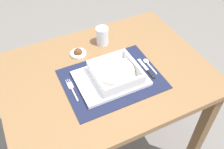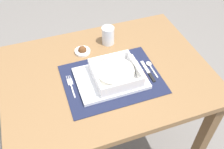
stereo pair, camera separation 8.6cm
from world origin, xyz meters
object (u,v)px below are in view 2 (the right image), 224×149
at_px(porridge_bowl, 115,73).
at_px(butter_knife, 149,72).
at_px(condiment_saucer, 82,51).
at_px(spoon, 150,65).
at_px(drinking_glass, 108,36).
at_px(fork, 71,85).
at_px(bread_knife, 142,71).
at_px(dining_table, 107,88).

height_order(porridge_bowl, butter_knife, porridge_bowl).
distance_m(butter_knife, condiment_saucer, 0.34).
height_order(spoon, condiment_saucer, condiment_saucer).
relative_size(butter_knife, drinking_glass, 1.51).
relative_size(fork, drinking_glass, 1.44).
height_order(butter_knife, bread_knife, same).
bearing_deg(porridge_bowl, bread_knife, 2.77).
relative_size(dining_table, spoon, 8.57).
bearing_deg(condiment_saucer, butter_knife, -44.66).
relative_size(spoon, drinking_glass, 1.18).
xyz_separation_m(fork, spoon, (0.37, -0.01, 0.00)).
distance_m(bread_knife, condiment_saucer, 0.31).
height_order(porridge_bowl, drinking_glass, drinking_glass).
bearing_deg(drinking_glass, condiment_saucer, -168.30).
bearing_deg(porridge_bowl, drinking_glass, 78.03).
distance_m(dining_table, condiment_saucer, 0.22).
relative_size(spoon, condiment_saucer, 1.44).
height_order(fork, bread_knife, bread_knife).
bearing_deg(porridge_bowl, spoon, 8.84).
relative_size(fork, condiment_saucer, 1.75).
xyz_separation_m(fork, drinking_glass, (0.25, 0.22, 0.04)).
xyz_separation_m(dining_table, butter_knife, (0.18, -0.07, 0.12)).
relative_size(dining_table, drinking_glass, 10.14).
bearing_deg(fork, drinking_glass, 37.78).
height_order(spoon, butter_knife, spoon).
bearing_deg(dining_table, spoon, -9.77).
bearing_deg(drinking_glass, spoon, -61.61).
relative_size(dining_table, fork, 7.05).
bearing_deg(porridge_bowl, fork, 169.98).
xyz_separation_m(fork, bread_knife, (0.32, -0.03, 0.00)).
distance_m(fork, spoon, 0.37).
xyz_separation_m(dining_table, bread_knife, (0.15, -0.06, 0.12)).
distance_m(butter_knife, drinking_glass, 0.29).
height_order(bread_knife, condiment_saucer, condiment_saucer).
distance_m(fork, bread_knife, 0.32).
xyz_separation_m(spoon, butter_knife, (-0.02, -0.04, -0.00)).
bearing_deg(fork, condiment_saucer, 57.37).
xyz_separation_m(bread_knife, drinking_glass, (-0.08, 0.25, 0.04)).
distance_m(porridge_bowl, condiment_saucer, 0.25).
xyz_separation_m(porridge_bowl, spoon, (0.18, 0.03, -0.03)).
relative_size(porridge_bowl, bread_knife, 1.40).
bearing_deg(condiment_saucer, bread_knife, -45.69).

